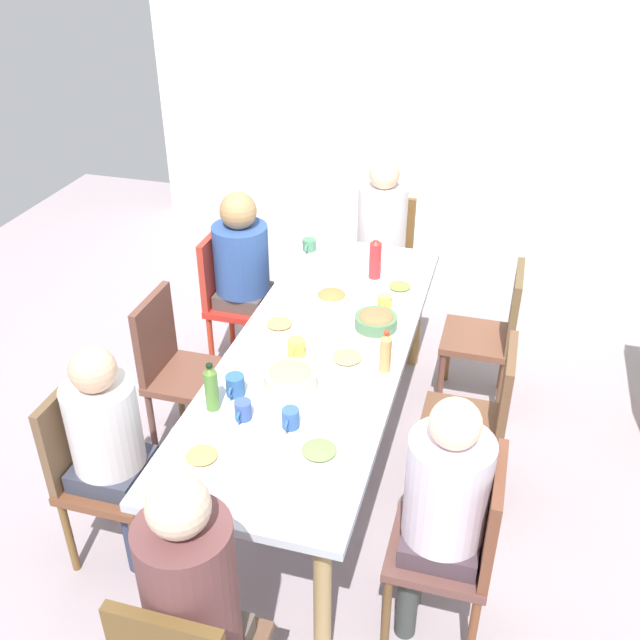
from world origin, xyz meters
The scene contains 32 objects.
ground_plane centered at (0.00, 0.00, 0.00)m, with size 7.33×7.33×0.00m, color #9D8F95.
wall_left centered at (-3.11, 0.00, 1.30)m, with size 0.12×4.69×2.60m, color silver.
dining_table centered at (0.00, 0.00, 0.69)m, with size 2.41×0.84×0.77m.
chair_0 centered at (-0.80, 0.80, 0.51)m, with size 0.40×0.40×0.90m.
chair_1 centered at (0.80, -0.80, 0.51)m, with size 0.40×0.40×0.90m.
person_1 centered at (0.80, -0.71, 0.69)m, with size 0.31×0.31×1.13m.
chair_2 centered at (-1.58, 0.00, 0.51)m, with size 0.40×0.40×0.90m.
person_2 centered at (-1.49, 0.00, 0.73)m, with size 0.32×0.32×1.22m.
chair_3 centered at (0.00, -0.80, 0.51)m, with size 0.40×0.40×0.90m.
chair_4 centered at (0.00, 0.80, 0.51)m, with size 0.40×0.40×0.90m.
chair_5 centered at (0.80, 0.80, 0.51)m, with size 0.40×0.40×0.90m.
person_5 centered at (0.80, 0.71, 0.71)m, with size 0.32×0.32×1.18m.
chair_6 centered at (-0.80, -0.80, 0.51)m, with size 0.40×0.40×0.90m.
person_6 centered at (-0.80, -0.71, 0.72)m, with size 0.33×0.33×1.18m.
person_7 centered at (1.49, 0.00, 0.76)m, with size 0.31×0.31×1.27m.
plate_0 centered at (0.75, 0.21, 0.78)m, with size 0.25×0.25×0.04m.
plate_1 centered at (-0.11, -0.24, 0.78)m, with size 0.24×0.24×0.04m.
plate_2 centered at (-0.66, 0.27, 0.78)m, with size 0.22×0.22×0.04m.
plate_3 centered at (0.09, 0.16, 0.78)m, with size 0.25×0.25×0.04m.
plate_4 centered at (0.91, -0.22, 0.78)m, with size 0.23×0.23×0.04m.
bowl_0 centered at (0.38, -0.03, 0.83)m, with size 0.23×0.23×0.12m.
bowl_1 centered at (-0.41, -0.05, 0.81)m, with size 0.18×0.18×0.08m.
bowl_2 centered at (-0.25, 0.22, 0.81)m, with size 0.22×0.22×0.08m.
cup_0 centered at (0.62, -0.16, 0.81)m, with size 0.11×0.07×0.09m.
cup_1 centered at (0.47, -0.25, 0.82)m, with size 0.12×0.08×0.10m.
cup_2 centered at (0.11, -0.09, 0.81)m, with size 0.12×0.09×0.09m.
cup_3 centered at (-0.43, 0.23, 0.81)m, with size 0.11×0.08×0.08m.
cup_4 centered at (0.62, 0.05, 0.81)m, with size 0.11×0.07×0.09m.
cup_5 centered at (-1.01, -0.36, 0.80)m, with size 0.12×0.08×0.07m.
bottle_0 centered at (0.59, -0.31, 0.88)m, with size 0.06×0.06×0.23m.
bottle_1 centered at (-0.77, 0.11, 0.89)m, with size 0.07×0.07×0.25m.
bottle_2 centered at (0.11, 0.34, 0.87)m, with size 0.05×0.05×0.21m.
Camera 1 is at (2.83, 0.80, 2.72)m, focal length 40.56 mm.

